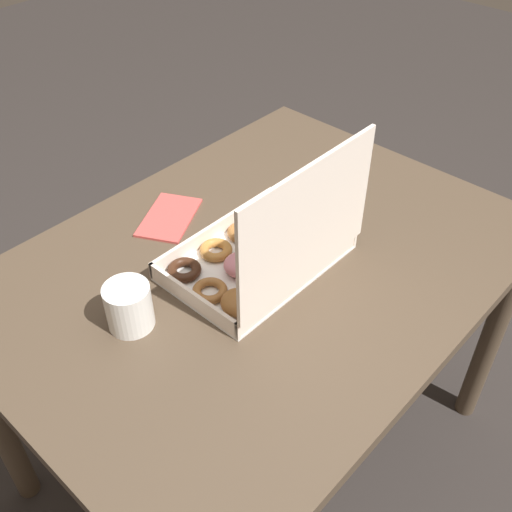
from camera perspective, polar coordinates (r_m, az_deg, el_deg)
The scene contains 5 objects.
ground_plane at distance 1.82m, azimuth 0.32°, elevation -17.63°, with size 8.00×8.00×0.00m, color #2D2826.
dining_table at distance 1.33m, azimuth 0.42°, elevation -3.53°, with size 1.14×0.85×0.72m.
donut_box at distance 1.22m, azimuth 1.30°, elevation 0.72°, with size 0.37×0.26×0.30m.
coffee_mug at distance 1.13m, azimuth -12.03°, elevation -4.66°, with size 0.09×0.09×0.09m.
paper_napkin at distance 1.39m, azimuth -8.27°, elevation 3.67°, with size 0.20×0.17×0.01m.
Camera 1 is at (0.71, 0.64, 1.55)m, focal length 42.00 mm.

